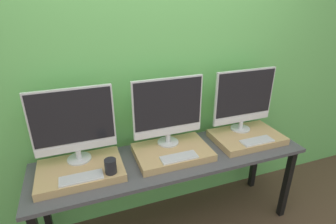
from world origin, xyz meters
TOP-DOWN VIEW (x-y plane):
  - wall_back at (0.00, 0.64)m, footprint 8.00×0.04m
  - workbench at (0.00, 0.28)m, footprint 2.13×0.57m
  - wooden_riser_left at (-0.69, 0.30)m, footprint 0.58×0.39m
  - monitor_left at (-0.69, 0.40)m, footprint 0.56×0.17m
  - keyboard_left at (-0.69, 0.16)m, footprint 0.28×0.10m
  - mug at (-0.50, 0.16)m, footprint 0.08×0.08m
  - wooden_riser_center at (0.00, 0.30)m, footprint 0.58×0.39m
  - monitor_center at (0.00, 0.40)m, footprint 0.56×0.17m
  - keyboard_center at (0.00, 0.16)m, footprint 0.28×0.10m
  - wooden_riser_right at (0.69, 0.30)m, footprint 0.58×0.39m
  - monitor_right at (0.69, 0.40)m, footprint 0.56×0.17m
  - keyboard_right at (0.69, 0.16)m, footprint 0.28×0.10m

SIDE VIEW (x-z plane):
  - workbench at x=0.00m, z-range 0.29..1.03m
  - wooden_riser_left at x=-0.69m, z-range 0.74..0.80m
  - wooden_riser_center at x=0.00m, z-range 0.74..0.80m
  - wooden_riser_right at x=0.69m, z-range 0.74..0.80m
  - keyboard_left at x=-0.69m, z-range 0.80..0.81m
  - keyboard_center at x=0.00m, z-range 0.80..0.81m
  - keyboard_right at x=0.69m, z-range 0.80..0.81m
  - mug at x=-0.50m, z-range 0.80..0.90m
  - monitor_left at x=-0.69m, z-range 0.82..1.37m
  - monitor_center at x=0.00m, z-range 0.82..1.37m
  - monitor_right at x=0.69m, z-range 0.82..1.37m
  - wall_back at x=0.00m, z-range 0.00..2.60m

